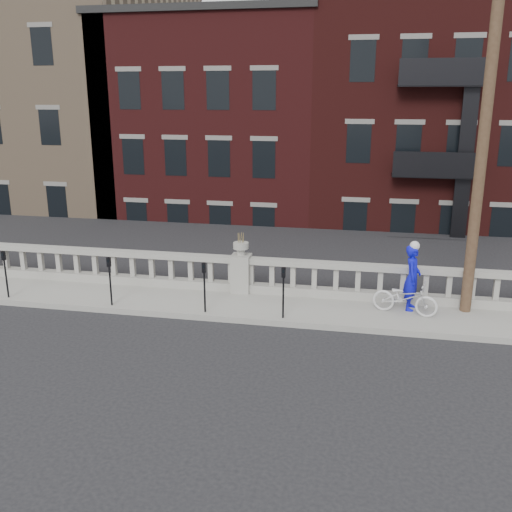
{
  "coord_description": "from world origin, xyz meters",
  "views": [
    {
      "loc": [
        3.49,
        -11.42,
        5.75
      ],
      "look_at": [
        0.59,
        3.2,
        1.46
      ],
      "focal_mm": 40.0,
      "sensor_mm": 36.0,
      "label": 1
    }
  ],
  "objects": [
    {
      "name": "parking_meter_e",
      "position": [
        1.51,
        2.15,
        1.0
      ],
      "size": [
        0.1,
        0.09,
        1.36
      ],
      "color": "black",
      "rests_on": "sidewalk"
    },
    {
      "name": "planter_pedestal",
      "position": [
        0.0,
        3.95,
        0.83
      ],
      "size": [
        0.55,
        0.55,
        1.76
      ],
      "color": "gray",
      "rests_on": "sidewalk"
    },
    {
      "name": "cyclist",
      "position": [
        4.76,
        3.45,
        1.04
      ],
      "size": [
        0.52,
        0.7,
        1.77
      ],
      "primitive_type": "imported",
      "rotation": [
        0.0,
        0.0,
        1.41
      ],
      "color": "#0D0FCA",
      "rests_on": "sidewalk"
    },
    {
      "name": "balustrade",
      "position": [
        0.0,
        3.95,
        0.64
      ],
      "size": [
        28.0,
        0.34,
        1.03
      ],
      "color": "gray",
      "rests_on": "sidewalk"
    },
    {
      "name": "parking_meter_c",
      "position": [
        -3.23,
        2.15,
        1.0
      ],
      "size": [
        0.1,
        0.09,
        1.36
      ],
      "color": "black",
      "rests_on": "sidewalk"
    },
    {
      "name": "ground",
      "position": [
        0.0,
        0.0,
        0.0
      ],
      "size": [
        120.0,
        120.0,
        0.0
      ],
      "primitive_type": "plane",
      "color": "black",
      "rests_on": "ground"
    },
    {
      "name": "bicycle",
      "position": [
        4.59,
        3.07,
        0.59
      ],
      "size": [
        1.77,
        0.96,
        0.88
      ],
      "primitive_type": "imported",
      "rotation": [
        0.0,
        0.0,
        1.33
      ],
      "color": "silver",
      "rests_on": "sidewalk"
    },
    {
      "name": "utility_pole",
      "position": [
        6.2,
        3.6,
        5.24
      ],
      "size": [
        1.6,
        0.28,
        10.0
      ],
      "color": "#422D1E",
      "rests_on": "sidewalk"
    },
    {
      "name": "lower_level",
      "position": [
        0.56,
        23.04,
        2.63
      ],
      "size": [
        80.0,
        44.0,
        20.8
      ],
      "color": "#605E59",
      "rests_on": "ground"
    },
    {
      "name": "sidewalk",
      "position": [
        0.0,
        3.0,
        0.07
      ],
      "size": [
        32.0,
        2.2,
        0.15
      ],
      "primitive_type": "cube",
      "color": "gray",
      "rests_on": "ground"
    },
    {
      "name": "parking_meter_b",
      "position": [
        -6.37,
        2.15,
        1.0
      ],
      "size": [
        0.1,
        0.09,
        1.36
      ],
      "color": "black",
      "rests_on": "sidewalk"
    },
    {
      "name": "parking_meter_d",
      "position": [
        -0.58,
        2.15,
        1.0
      ],
      "size": [
        0.1,
        0.09,
        1.36
      ],
      "color": "black",
      "rests_on": "sidewalk"
    }
  ]
}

